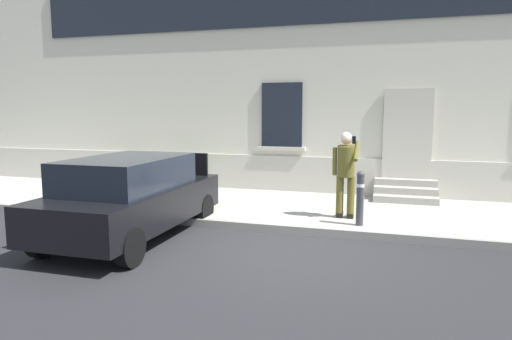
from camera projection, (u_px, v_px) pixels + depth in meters
The scene contains 10 objects.
ground_plane at pixel (287, 248), 7.70m from camera, with size 80.00×80.00×0.00m, color #232326.
sidewalk at pixel (314, 210), 10.35m from camera, with size 24.00×3.60×0.15m, color #99968E.
curb_edge at pixel (298, 230), 8.58m from camera, with size 24.00×0.12×0.15m, color gray.
building_facade at pixel (332, 58), 12.23m from camera, with size 24.00×1.52×7.50m.
entrance_stoop at pixel (405, 192), 11.09m from camera, with size 1.48×0.96×0.48m.
hatchback_car_black at pixel (132, 196), 8.21m from camera, with size 1.80×4.07×1.50m.
bollard_near_person at pixel (360, 196), 8.57m from camera, with size 0.15×0.15×1.04m.
person_on_phone at pixel (346, 169), 9.09m from camera, with size 0.51×0.48×1.75m.
planter_terracotta at pixel (124, 171), 12.88m from camera, with size 0.44×0.44×0.86m.
planter_cream at pixel (187, 173), 12.45m from camera, with size 0.44×0.44×0.86m.
Camera 1 is at (1.65, -7.29, 2.33)m, focal length 31.85 mm.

